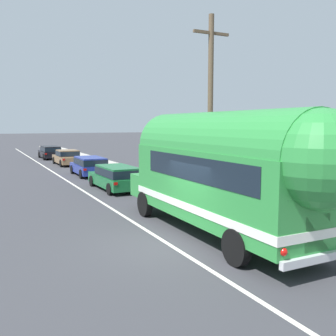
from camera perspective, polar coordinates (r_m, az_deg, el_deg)
The scene contains 9 objects.
ground_plane at distance 12.04m, azimuth 0.19°, elevation -11.38°, with size 300.00×300.00×0.00m, color #38383D.
lane_markings at distance 23.58m, azimuth -9.11°, elevation -2.55°, with size 4.02×80.00×0.01m.
sidewalk_slab at distance 23.00m, azimuth 0.43°, elevation -2.52°, with size 2.54×90.00×0.15m, color #ADA89E.
utility_pole at distance 17.43m, azimuth 6.34°, elevation 8.87°, with size 1.80×0.24×8.50m.
painted_bus at distance 12.32m, azimuth 8.85°, elevation -0.07°, with size 2.60×10.64×4.12m.
car_lead at distance 21.75m, azimuth -7.72°, elevation -1.20°, with size 2.01×4.71×1.37m.
car_second at distance 28.00m, azimuth -11.66°, elevation 0.46°, with size 2.01×4.38×1.37m.
car_third at distance 35.97m, azimuth -14.81°, elevation 1.62°, with size 2.04×4.55×1.37m.
car_fourth at distance 42.89m, azimuth -17.21°, elevation 2.38°, with size 1.92×4.72×1.37m.
Camera 1 is at (-5.16, -10.23, 3.72)m, focal length 40.76 mm.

